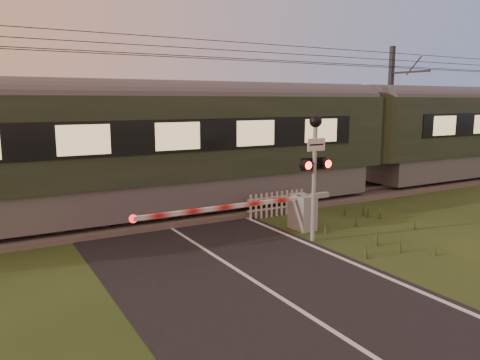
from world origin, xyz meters
TOP-DOWN VIEW (x-y plane):
  - ground at (0.00, 0.00)m, footprint 160.00×160.00m
  - road at (0.02, -0.23)m, footprint 6.00×140.00m
  - track_bed at (0.00, 6.50)m, footprint 140.00×3.40m
  - overhead_wires at (0.00, 6.50)m, footprint 120.00×0.62m
  - train at (9.46, 6.50)m, footprint 46.94×3.24m
  - boom_gate at (3.31, 2.79)m, footprint 6.53×0.85m
  - crossing_signal at (3.09, 1.62)m, footprint 0.92×0.37m
  - picket_fence at (3.85, 4.60)m, footprint 2.36×0.07m
  - catenary_mast at (13.70, 8.72)m, footprint 0.21×2.46m

SIDE VIEW (x-z plane):
  - ground at x=0.00m, z-range 0.00..0.00m
  - road at x=0.02m, z-range 0.00..0.03m
  - track_bed at x=0.00m, z-range -0.13..0.26m
  - picket_fence at x=3.85m, z-range 0.00..0.88m
  - boom_gate at x=3.31m, z-range 0.05..1.19m
  - train at x=9.46m, z-range 0.28..4.66m
  - crossing_signal at x=3.09m, z-range 0.68..4.31m
  - catenary_mast at x=13.70m, z-range 0.14..6.90m
  - overhead_wires at x=0.00m, z-range 5.41..6.04m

